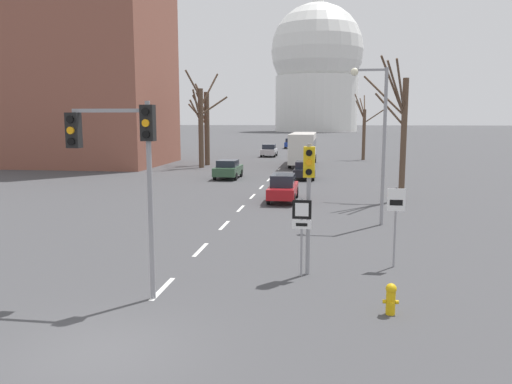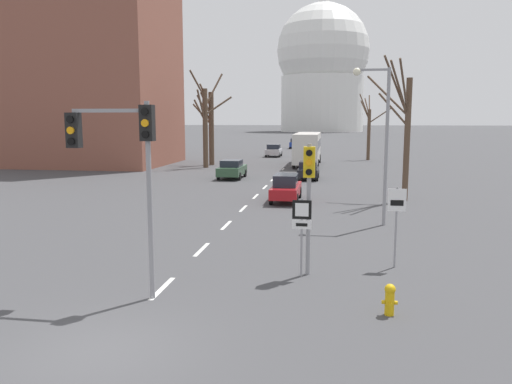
# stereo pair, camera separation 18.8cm
# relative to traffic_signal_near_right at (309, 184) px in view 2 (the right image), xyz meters

# --- Properties ---
(ground_plane) EXTENTS (800.00, 800.00, 0.00)m
(ground_plane) POSITION_rel_traffic_signal_near_right_xyz_m (-4.20, -6.14, -2.97)
(ground_plane) COLOR #424244
(lane_stripe_0) EXTENTS (0.16, 2.00, 0.01)m
(lane_stripe_0) POSITION_rel_traffic_signal_near_right_xyz_m (-4.20, -2.02, -2.96)
(lane_stripe_0) COLOR silver
(lane_stripe_0) RESTS_ON ground_plane
(lane_stripe_1) EXTENTS (0.16, 2.00, 0.01)m
(lane_stripe_1) POSITION_rel_traffic_signal_near_right_xyz_m (-4.20, 2.48, -2.96)
(lane_stripe_1) COLOR silver
(lane_stripe_1) RESTS_ON ground_plane
(lane_stripe_2) EXTENTS (0.16, 2.00, 0.01)m
(lane_stripe_2) POSITION_rel_traffic_signal_near_right_xyz_m (-4.20, 6.98, -2.96)
(lane_stripe_2) COLOR silver
(lane_stripe_2) RESTS_ON ground_plane
(lane_stripe_3) EXTENTS (0.16, 2.00, 0.01)m
(lane_stripe_3) POSITION_rel_traffic_signal_near_right_xyz_m (-4.20, 11.48, -2.96)
(lane_stripe_3) COLOR silver
(lane_stripe_3) RESTS_ON ground_plane
(lane_stripe_4) EXTENTS (0.16, 2.00, 0.01)m
(lane_stripe_4) POSITION_rel_traffic_signal_near_right_xyz_m (-4.20, 15.98, -2.96)
(lane_stripe_4) COLOR silver
(lane_stripe_4) RESTS_ON ground_plane
(lane_stripe_5) EXTENTS (0.16, 2.00, 0.01)m
(lane_stripe_5) POSITION_rel_traffic_signal_near_right_xyz_m (-4.20, 20.48, -2.96)
(lane_stripe_5) COLOR silver
(lane_stripe_5) RESTS_ON ground_plane
(lane_stripe_6) EXTENTS (0.16, 2.00, 0.01)m
(lane_stripe_6) POSITION_rel_traffic_signal_near_right_xyz_m (-4.20, 24.98, -2.96)
(lane_stripe_6) COLOR silver
(lane_stripe_6) RESTS_ON ground_plane
(lane_stripe_7) EXTENTS (0.16, 2.00, 0.01)m
(lane_stripe_7) POSITION_rel_traffic_signal_near_right_xyz_m (-4.20, 29.48, -2.96)
(lane_stripe_7) COLOR silver
(lane_stripe_7) RESTS_ON ground_plane
(lane_stripe_8) EXTENTS (0.16, 2.00, 0.01)m
(lane_stripe_8) POSITION_rel_traffic_signal_near_right_xyz_m (-4.20, 33.98, -2.96)
(lane_stripe_8) COLOR silver
(lane_stripe_8) RESTS_ON ground_plane
(traffic_signal_near_right) EXTENTS (0.36, 0.34, 4.23)m
(traffic_signal_near_right) POSITION_rel_traffic_signal_near_right_xyz_m (0.00, 0.00, 0.00)
(traffic_signal_near_right) COLOR gray
(traffic_signal_near_right) RESTS_ON ground_plane
(traffic_signal_centre_tall) EXTENTS (2.48, 0.34, 5.46)m
(traffic_signal_centre_tall) POSITION_rel_traffic_signal_near_right_xyz_m (-4.91, -2.84, 1.19)
(traffic_signal_centre_tall) COLOR gray
(traffic_signal_centre_tall) RESTS_ON ground_plane
(route_sign_post) EXTENTS (0.60, 0.08, 2.52)m
(route_sign_post) POSITION_rel_traffic_signal_near_right_xyz_m (-0.19, -0.27, -1.24)
(route_sign_post) COLOR gray
(route_sign_post) RESTS_ON ground_plane
(speed_limit_sign) EXTENTS (0.60, 0.08, 2.75)m
(speed_limit_sign) POSITION_rel_traffic_signal_near_right_xyz_m (2.87, 1.21, -1.10)
(speed_limit_sign) COLOR gray
(speed_limit_sign) RESTS_ON ground_plane
(fire_hydrant) EXTENTS (0.40, 0.34, 0.82)m
(fire_hydrant) POSITION_rel_traffic_signal_near_right_xyz_m (2.25, -3.07, -2.52)
(fire_hydrant) COLOR gold
(fire_hydrant) RESTS_ON ground_plane
(street_lamp_right) EXTENTS (1.70, 0.36, 7.31)m
(street_lamp_right) POSITION_rel_traffic_signal_near_right_xyz_m (2.85, 8.15, 1.55)
(street_lamp_right) COLOR gray
(street_lamp_right) RESTS_ON ground_plane
(sedan_near_left) EXTENTS (1.97, 3.97, 1.66)m
(sedan_near_left) POSITION_rel_traffic_signal_near_right_xyz_m (-7.13, 50.49, -2.12)
(sedan_near_left) COLOR #B7B7BC
(sedan_near_left) RESTS_ON ground_plane
(sedan_near_right) EXTENTS (1.68, 4.46, 1.66)m
(sedan_near_right) POSITION_rel_traffic_signal_near_right_xyz_m (-2.07, 14.39, -2.13)
(sedan_near_right) COLOR maroon
(sedan_near_right) RESTS_ON ground_plane
(sedan_mid_centre) EXTENTS (1.95, 4.20, 1.58)m
(sedan_mid_centre) POSITION_rel_traffic_signal_near_right_xyz_m (-7.69, 25.43, -2.16)
(sedan_mid_centre) COLOR #2D4C33
(sedan_mid_centre) RESTS_ON ground_plane
(sedan_far_left) EXTENTS (1.75, 3.85, 1.50)m
(sedan_far_left) POSITION_rel_traffic_signal_near_right_xyz_m (-1.29, 25.91, -2.20)
(sedan_far_left) COLOR black
(sedan_far_left) RESTS_ON ground_plane
(sedan_far_right) EXTENTS (1.90, 4.06, 1.66)m
(sedan_far_right) POSITION_rel_traffic_signal_near_right_xyz_m (-2.98, 72.75, -2.14)
(sedan_far_right) COLOR silver
(sedan_far_right) RESTS_ON ground_plane
(sedan_distant_centre) EXTENTS (1.82, 4.22, 1.71)m
(sedan_distant_centre) POSITION_rel_traffic_signal_near_right_xyz_m (-5.71, 69.89, -2.11)
(sedan_distant_centre) COLOR navy
(sedan_distant_centre) RESTS_ON ground_plane
(city_bus) EXTENTS (2.66, 10.80, 3.48)m
(city_bus) POSITION_rel_traffic_signal_near_right_xyz_m (-2.02, 38.32, -0.92)
(city_bus) COLOR beige
(city_bus) RESTS_ON ground_plane
(bare_tree_left_near) EXTENTS (2.67, 2.81, 8.79)m
(bare_tree_left_near) POSITION_rel_traffic_signal_near_right_xyz_m (-12.50, 37.36, 1.35)
(bare_tree_left_near) COLOR brown
(bare_tree_left_near) RESTS_ON ground_plane
(bare_tree_right_near) EXTENTS (2.60, 3.61, 8.59)m
(bare_tree_right_near) POSITION_rel_traffic_signal_near_right_xyz_m (4.96, 15.60, 1.39)
(bare_tree_right_near) COLOR brown
(bare_tree_right_near) RESTS_ON ground_plane
(bare_tree_left_far) EXTENTS (3.86, 3.62, 9.83)m
(bare_tree_left_far) POSITION_rel_traffic_signal_near_right_xyz_m (-12.25, 34.41, 1.66)
(bare_tree_left_far) COLOR brown
(bare_tree_left_far) RESTS_ON ground_plane
(bare_tree_right_far) EXTENTS (3.91, 2.59, 8.05)m
(bare_tree_right_far) POSITION_rel_traffic_signal_near_right_xyz_m (4.97, 46.91, 0.82)
(bare_tree_right_far) COLOR brown
(bare_tree_right_far) RESTS_ON ground_plane
(capitol_dome) EXTENTS (36.24, 36.24, 51.19)m
(capitol_dome) POSITION_rel_traffic_signal_near_right_xyz_m (-4.20, 188.28, 21.97)
(capitol_dome) COLOR silver
(capitol_dome) RESTS_ON ground_plane
(apartment_block_left) EXTENTS (18.00, 14.00, 23.93)m
(apartment_block_left) POSITION_rel_traffic_signal_near_right_xyz_m (-26.22, 36.49, 9.00)
(apartment_block_left) COLOR brown
(apartment_block_left) RESTS_ON ground_plane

